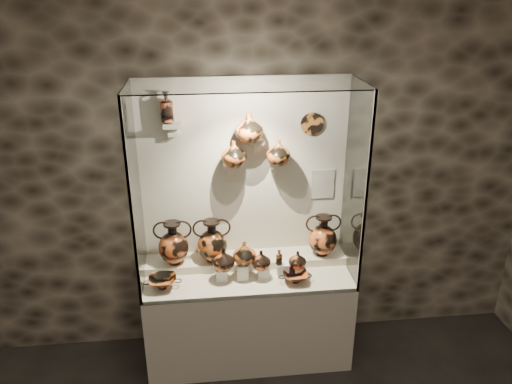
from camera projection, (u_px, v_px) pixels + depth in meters
wall_back at (244, 174)px, 4.11m from camera, size 5.00×0.02×3.20m
plinth at (248, 317)px, 4.29m from camera, size 1.70×0.60×0.80m
front_tier at (248, 276)px, 4.12m from camera, size 1.68×0.58×0.03m
rear_tier at (246, 261)px, 4.27m from camera, size 1.70×0.25×0.10m
back_panel at (244, 174)px, 4.10m from camera, size 1.70×0.03×1.60m
glass_front at (251, 204)px, 3.54m from camera, size 1.70×0.01×1.60m
glass_left at (135, 193)px, 3.73m from camera, size 0.01×0.60×1.60m
glass_right at (355, 184)px, 3.90m from camera, size 0.01×0.60×1.60m
glass_top at (247, 84)px, 3.50m from camera, size 1.70×0.60×0.01m
frame_post_left at (131, 210)px, 3.46m from camera, size 0.02×0.02×1.60m
frame_post_right at (366, 199)px, 3.63m from camera, size 0.02×0.02×1.60m
pedestal_a at (222, 274)px, 4.03m from camera, size 0.09×0.09×0.10m
pedestal_b at (243, 271)px, 4.04m from camera, size 0.09×0.09×0.13m
pedestal_c at (263, 272)px, 4.07m from camera, size 0.09×0.09×0.09m
pedestal_d at (283, 269)px, 4.08m from camera, size 0.09×0.09×0.12m
pedestal_e at (300, 270)px, 4.10m from camera, size 0.09×0.09×0.08m
bracket_ul at (172, 125)px, 3.80m from camera, size 0.14×0.12×0.04m
bracket_ca at (232, 166)px, 3.98m from camera, size 0.14×0.12×0.04m
bracket_cb at (257, 141)px, 3.92m from camera, size 0.10×0.12×0.04m
bracket_cc at (279, 164)px, 4.02m from camera, size 0.14×0.12×0.04m
amphora_left at (173, 243)px, 4.08m from camera, size 0.32×0.32×0.37m
amphora_mid at (212, 241)px, 4.12m from camera, size 0.39×0.39×0.37m
amphora_right at (323, 235)px, 4.22m from camera, size 0.30×0.30×0.36m
jug_a at (224, 259)px, 3.96m from camera, size 0.20×0.20×0.19m
jug_b at (244, 253)px, 3.99m from camera, size 0.22×0.22×0.20m
jug_c at (261, 260)px, 4.00m from camera, size 0.20×0.20×0.16m
jug_e at (297, 260)px, 4.04m from camera, size 0.19×0.19×0.15m
lekythos_small at (279, 257)px, 4.01m from camera, size 0.07×0.07×0.14m
kylix_left at (162, 282)px, 3.92m from camera, size 0.34×0.31×0.11m
kylix_right at (295, 276)px, 4.00m from camera, size 0.27×0.23×0.10m
lekythos_tall at (166, 106)px, 3.73m from camera, size 0.11×0.11×0.27m
ovoid_vase_a at (234, 153)px, 3.89m from camera, size 0.22×0.22×0.21m
ovoid_vase_b at (249, 127)px, 3.81m from camera, size 0.26×0.26×0.23m
ovoid_vase_c at (278, 152)px, 3.93m from camera, size 0.24×0.24×0.20m
wall_plate at (312, 124)px, 3.97m from camera, size 0.18×0.02×0.18m
info_placard at (323, 184)px, 4.19m from camera, size 0.19×0.01×0.26m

